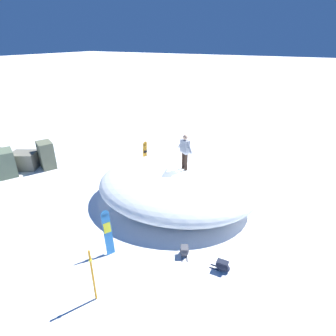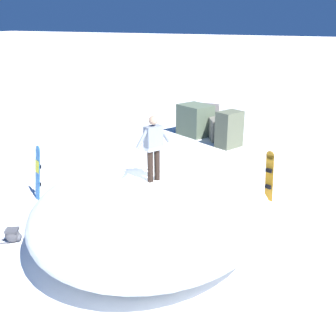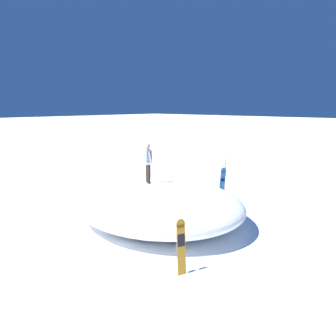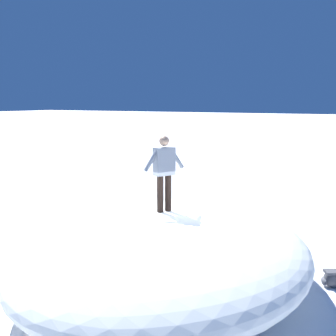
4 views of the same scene
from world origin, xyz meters
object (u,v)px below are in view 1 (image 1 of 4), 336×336
object	(u,v)px
snowboard_primary_upright	(108,232)
backpack_near	(184,251)
backpack_far	(223,266)
trail_marker_pole	(93,275)
snowboard_secondary_upright	(145,154)
snowboarder_standing	(185,150)

from	to	relation	value
snowboard_primary_upright	backpack_near	size ratio (longest dim) A/B	2.94
backpack_near	backpack_far	world-z (taller)	backpack_far
trail_marker_pole	snowboard_secondary_upright	bearing A→B (deg)	24.28
snowboard_secondary_upright	snowboard_primary_upright	bearing A→B (deg)	-156.84
trail_marker_pole	snowboard_primary_upright	bearing A→B (deg)	28.42
snowboard_secondary_upright	backpack_near	distance (m)	7.48
snowboarder_standing	backpack_far	bearing A→B (deg)	-137.00
backpack_near	snowboarder_standing	bearing A→B (deg)	26.71
snowboard_primary_upright	backpack_near	bearing A→B (deg)	-63.86
snowboard_secondary_upright	backpack_near	world-z (taller)	snowboard_secondary_upright
backpack_far	snowboard_secondary_upright	bearing A→B (deg)	50.76
snowboard_primary_upright	trail_marker_pole	world-z (taller)	trail_marker_pole
snowboarder_standing	backpack_far	xyz separation A→B (m)	(-3.24, -3.02, -2.36)
snowboard_primary_upright	backpack_far	xyz separation A→B (m)	(1.15, -3.79, -0.70)
trail_marker_pole	backpack_far	bearing A→B (deg)	-45.24
snowboard_primary_upright	backpack_far	world-z (taller)	snowboard_primary_upright
snowboarder_standing	snowboard_secondary_upright	world-z (taller)	snowboarder_standing
snowboarder_standing	trail_marker_pole	distance (m)	6.30
snowboard_secondary_upright	trail_marker_pole	world-z (taller)	trail_marker_pole
snowboard_primary_upright	trail_marker_pole	distance (m)	1.94
snowboarder_standing	snowboard_secondary_upright	size ratio (longest dim) A/B	0.98
snowboard_primary_upright	snowboard_secondary_upright	distance (m)	7.10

